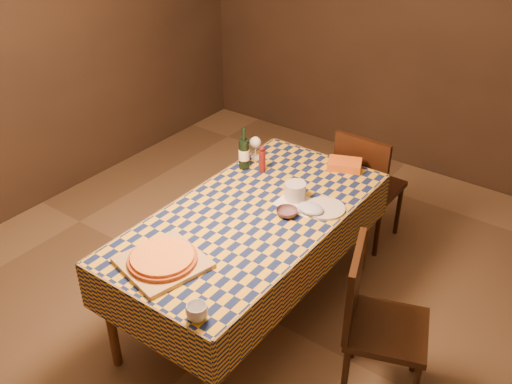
% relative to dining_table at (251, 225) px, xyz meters
% --- Properties ---
extents(room, '(5.00, 5.10, 2.70)m').
position_rel_dining_table_xyz_m(room, '(0.00, 0.00, 0.66)').
color(room, brown).
rests_on(room, ground).
extents(dining_table, '(0.94, 1.84, 0.77)m').
position_rel_dining_table_xyz_m(dining_table, '(0.00, 0.00, 0.00)').
color(dining_table, brown).
rests_on(dining_table, ground).
extents(cutting_board, '(0.48, 0.48, 0.03)m').
position_rel_dining_table_xyz_m(cutting_board, '(-0.09, -0.65, 0.09)').
color(cutting_board, tan).
rests_on(cutting_board, dining_table).
extents(pizza, '(0.38, 0.38, 0.04)m').
position_rel_dining_table_xyz_m(pizza, '(-0.09, -0.65, 0.12)').
color(pizza, '#9A3E19').
rests_on(pizza, cutting_board).
extents(pepper_mill, '(0.06, 0.06, 0.19)m').
position_rel_dining_table_xyz_m(pepper_mill, '(-0.25, 0.46, 0.16)').
color(pepper_mill, '#531315').
rests_on(pepper_mill, dining_table).
extents(bowl, '(0.17, 0.17, 0.04)m').
position_rel_dining_table_xyz_m(bowl, '(0.18, 0.12, 0.10)').
color(bowl, '#563D49').
rests_on(bowl, dining_table).
extents(wine_glass, '(0.08, 0.08, 0.16)m').
position_rel_dining_table_xyz_m(wine_glass, '(-0.40, 0.59, 0.19)').
color(wine_glass, silver).
rests_on(wine_glass, dining_table).
extents(wine_bottle, '(0.08, 0.08, 0.29)m').
position_rel_dining_table_xyz_m(wine_bottle, '(-0.37, 0.43, 0.19)').
color(wine_bottle, black).
rests_on(wine_bottle, dining_table).
extents(deli_tub, '(0.16, 0.16, 0.11)m').
position_rel_dining_table_xyz_m(deli_tub, '(0.12, 0.30, 0.13)').
color(deli_tub, '#B7BBBE').
rests_on(deli_tub, dining_table).
extents(takeout_container, '(0.26, 0.23, 0.06)m').
position_rel_dining_table_xyz_m(takeout_container, '(0.18, 0.82, 0.10)').
color(takeout_container, '#CE5F1B').
rests_on(takeout_container, dining_table).
extents(white_plate, '(0.25, 0.25, 0.01)m').
position_rel_dining_table_xyz_m(white_plate, '(0.33, 0.30, 0.08)').
color(white_plate, silver).
rests_on(white_plate, dining_table).
extents(tumbler, '(0.13, 0.13, 0.08)m').
position_rel_dining_table_xyz_m(tumbler, '(0.32, -0.85, 0.12)').
color(tumbler, white).
rests_on(tumbler, dining_table).
extents(flour_patch, '(0.26, 0.21, 0.00)m').
position_rel_dining_table_xyz_m(flour_patch, '(0.17, 0.26, 0.08)').
color(flour_patch, white).
rests_on(flour_patch, dining_table).
extents(flour_bag, '(0.19, 0.16, 0.05)m').
position_rel_dining_table_xyz_m(flour_bag, '(0.27, 0.23, 0.10)').
color(flour_bag, '#AEBCDF').
rests_on(flour_bag, dining_table).
extents(chair_far, '(0.43, 0.43, 0.93)m').
position_rel_dining_table_xyz_m(chair_far, '(0.21, 1.12, -0.17)').
color(chair_far, black).
rests_on(chair_far, ground).
extents(chair_right, '(0.54, 0.54, 0.93)m').
position_rel_dining_table_xyz_m(chair_right, '(0.87, -0.10, -0.17)').
color(chair_right, black).
rests_on(chair_right, ground).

